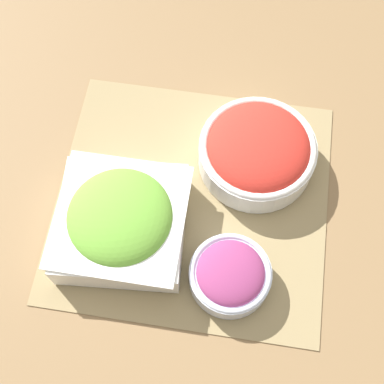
{
  "coord_description": "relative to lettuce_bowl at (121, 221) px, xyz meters",
  "views": [
    {
      "loc": [
        -0.05,
        0.34,
        0.81
      ],
      "look_at": [
        0.0,
        0.0,
        0.03
      ],
      "focal_mm": 50.0,
      "sensor_mm": 36.0,
      "label": 1
    }
  ],
  "objects": [
    {
      "name": "tomato_bowl",
      "position": [
        -0.19,
        -0.16,
        -0.0
      ],
      "size": [
        0.19,
        0.19,
        0.08
      ],
      "color": "white",
      "rests_on": "placemat"
    },
    {
      "name": "onion_bowl",
      "position": [
        -0.18,
        0.05,
        -0.02
      ],
      "size": [
        0.12,
        0.12,
        0.05
      ],
      "color": "silver",
      "rests_on": "placemat"
    },
    {
      "name": "placemat",
      "position": [
        -0.1,
        -0.07,
        -0.04
      ],
      "size": [
        0.44,
        0.42,
        0.0
      ],
      "color": "#937F56",
      "rests_on": "ground_plane"
    },
    {
      "name": "lettuce_bowl",
      "position": [
        0.0,
        0.0,
        0.0
      ],
      "size": [
        0.21,
        0.21,
        0.09
      ],
      "color": "white",
      "rests_on": "placemat"
    },
    {
      "name": "ground_plane",
      "position": [
        -0.1,
        -0.07,
        -0.05
      ],
      "size": [
        3.0,
        3.0,
        0.0
      ],
      "primitive_type": "plane",
      "color": "olive"
    }
  ]
}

